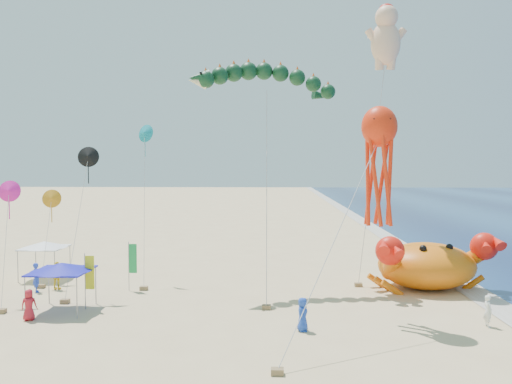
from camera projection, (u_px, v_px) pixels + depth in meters
ground at (289, 306)px, 28.88m from camera, size 320.00×320.00×0.00m
foam_strip at (500, 308)px, 28.44m from camera, size 320.00×320.00×0.00m
crab_inflatable at (427, 264)px, 32.77m from camera, size 8.60×6.81×3.77m
dragon_kite at (265, 84)px, 33.55m from camera, size 10.27×8.98×14.79m
cherub_kite at (386, 36)px, 34.77m from camera, size 3.39×3.36×19.36m
octopus_kite at (379, 157)px, 25.98m from camera, size 6.51×8.35×11.22m
canopy_blue at (62, 267)px, 27.81m from camera, size 3.35×3.35×2.71m
canopy_white at (44, 245)px, 35.73m from camera, size 3.13×3.13×2.71m
feather_flags at (40, 269)px, 29.53m from camera, size 11.33×5.84×3.20m
beachgoers at (77, 287)px, 29.85m from camera, size 30.53×9.02×1.89m
small_kites at (75, 181)px, 32.57m from camera, size 7.97×9.77×11.12m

